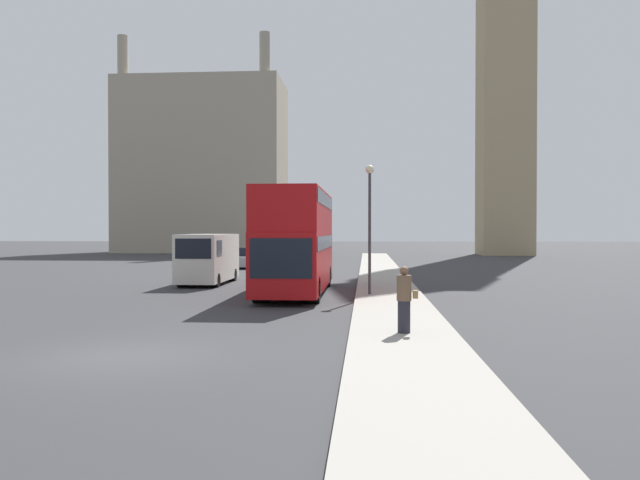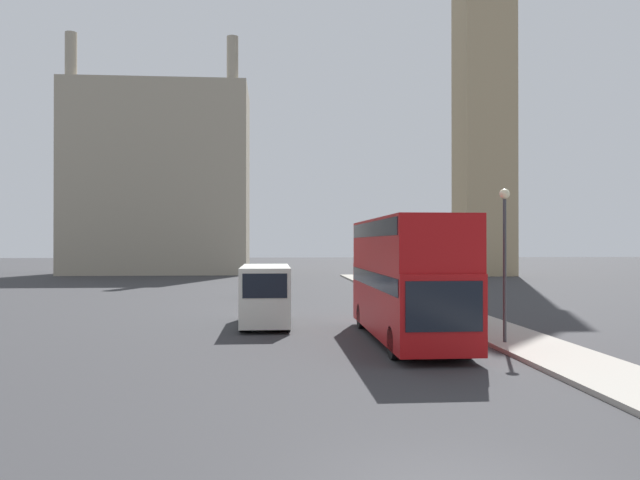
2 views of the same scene
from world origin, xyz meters
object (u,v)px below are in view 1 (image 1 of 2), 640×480
Objects in this scene: red_double_decker_bus at (297,237)px; pedestrian at (404,300)px; parked_sedan at (250,259)px; white_van at (208,257)px; street_lamp at (370,209)px.

red_double_decker_bus is 5.94× the size of pedestrian.
red_double_decker_bus reaches higher than pedestrian.
parked_sedan is at bearing 106.67° from red_double_decker_bus.
white_van is at bearing 120.21° from pedestrian.
red_double_decker_bus is 11.99m from pedestrian.
street_lamp reaches higher than white_van.
street_lamp is at bearing -23.34° from red_double_decker_bus.
red_double_decker_bus reaches higher than white_van.
street_lamp reaches higher than parked_sedan.
white_van is at bearing 137.77° from red_double_decker_bus.
pedestrian reaches higher than parked_sedan.
street_lamp is 22.54m from parked_sedan.
pedestrian is at bearing -59.79° from white_van.
red_double_decker_bus is at bearing 156.66° from street_lamp.
pedestrian is 0.39× the size of parked_sedan.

